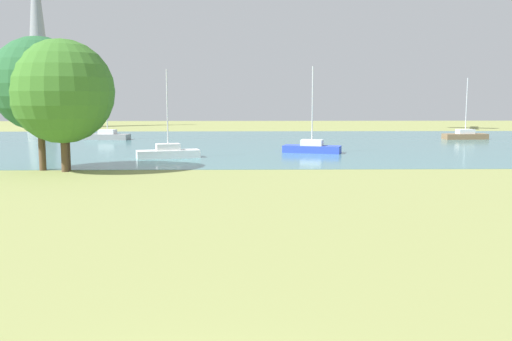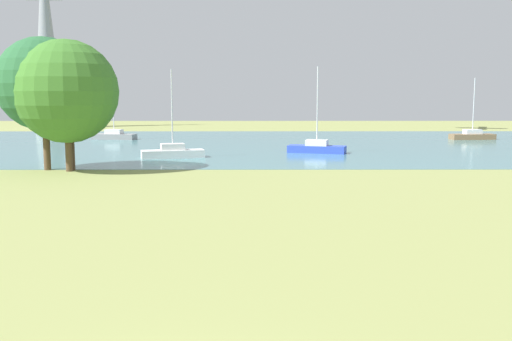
{
  "view_description": "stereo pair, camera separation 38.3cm",
  "coord_description": "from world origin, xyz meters",
  "px_view_note": "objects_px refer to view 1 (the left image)",
  "views": [
    {
      "loc": [
        1.17,
        -7.09,
        4.82
      ],
      "look_at": [
        1.68,
        16.25,
        1.76
      ],
      "focal_mm": 40.24,
      "sensor_mm": 36.0,
      "label": 1
    },
    {
      "loc": [
        1.55,
        -7.1,
        4.82
      ],
      "look_at": [
        1.68,
        16.25,
        1.76
      ],
      "focal_mm": 40.24,
      "sensor_mm": 36.0,
      "label": 2
    }
  ],
  "objects_px": {
    "tree_west_near": "(39,84)",
    "electricity_pylon": "(38,35)",
    "sailboat_gray": "(108,135)",
    "sailboat_blue": "(312,147)",
    "tree_west_far": "(64,97)",
    "sailboat_brown": "(465,135)",
    "sailboat_white": "(168,152)",
    "tree_mid_shore": "(62,91)"
  },
  "relations": [
    {
      "from": "tree_west_near",
      "to": "electricity_pylon",
      "type": "bearing_deg",
      "value": 109.15
    },
    {
      "from": "sailboat_gray",
      "to": "electricity_pylon",
      "type": "distance_m",
      "value": 31.37
    },
    {
      "from": "tree_west_near",
      "to": "electricity_pylon",
      "type": "height_order",
      "value": "electricity_pylon"
    },
    {
      "from": "electricity_pylon",
      "to": "sailboat_blue",
      "type": "bearing_deg",
      "value": -47.17
    },
    {
      "from": "tree_west_far",
      "to": "sailboat_brown",
      "type": "bearing_deg",
      "value": 35.57
    },
    {
      "from": "sailboat_white",
      "to": "sailboat_gray",
      "type": "height_order",
      "value": "sailboat_gray"
    },
    {
      "from": "tree_mid_shore",
      "to": "tree_west_near",
      "type": "bearing_deg",
      "value": 156.91
    },
    {
      "from": "sailboat_white",
      "to": "sailboat_brown",
      "type": "relative_size",
      "value": 1.02
    },
    {
      "from": "sailboat_blue",
      "to": "sailboat_brown",
      "type": "bearing_deg",
      "value": 38.03
    },
    {
      "from": "sailboat_blue",
      "to": "tree_west_near",
      "type": "height_order",
      "value": "tree_west_near"
    },
    {
      "from": "sailboat_brown",
      "to": "tree_mid_shore",
      "type": "xyz_separation_m",
      "value": [
        -35.8,
        -26.22,
        4.6
      ]
    },
    {
      "from": "tree_west_near",
      "to": "tree_mid_shore",
      "type": "height_order",
      "value": "tree_west_near"
    },
    {
      "from": "tree_west_far",
      "to": "electricity_pylon",
      "type": "distance_m",
      "value": 54.11
    },
    {
      "from": "sailboat_gray",
      "to": "tree_mid_shore",
      "type": "distance_m",
      "value": 27.19
    },
    {
      "from": "sailboat_blue",
      "to": "tree_mid_shore",
      "type": "relative_size",
      "value": 0.86
    },
    {
      "from": "sailboat_white",
      "to": "sailboat_blue",
      "type": "bearing_deg",
      "value": 17.98
    },
    {
      "from": "sailboat_white",
      "to": "electricity_pylon",
      "type": "distance_m",
      "value": 50.91
    },
    {
      "from": "sailboat_white",
      "to": "sailboat_brown",
      "type": "xyz_separation_m",
      "value": [
        30.28,
        18.38,
        -0.0
      ]
    },
    {
      "from": "sailboat_white",
      "to": "electricity_pylon",
      "type": "bearing_deg",
      "value": 119.83
    },
    {
      "from": "sailboat_blue",
      "to": "sailboat_gray",
      "type": "xyz_separation_m",
      "value": [
        -20.64,
        14.96,
        0.01
      ]
    },
    {
      "from": "tree_west_near",
      "to": "electricity_pylon",
      "type": "xyz_separation_m",
      "value": [
        -17.29,
        49.79,
        8.12
      ]
    },
    {
      "from": "sailboat_gray",
      "to": "electricity_pylon",
      "type": "relative_size",
      "value": 0.29
    },
    {
      "from": "sailboat_gray",
      "to": "sailboat_blue",
      "type": "bearing_deg",
      "value": -35.95
    },
    {
      "from": "sailboat_white",
      "to": "tree_mid_shore",
      "type": "xyz_separation_m",
      "value": [
        -5.52,
        -7.84,
        4.6
      ]
    },
    {
      "from": "sailboat_gray",
      "to": "tree_west_far",
      "type": "relative_size",
      "value": 1.08
    },
    {
      "from": "electricity_pylon",
      "to": "sailboat_brown",
      "type": "bearing_deg",
      "value": -23.92
    },
    {
      "from": "sailboat_blue",
      "to": "tree_mid_shore",
      "type": "bearing_deg",
      "value": -145.86
    },
    {
      "from": "tree_west_near",
      "to": "tree_mid_shore",
      "type": "relative_size",
      "value": 1.03
    },
    {
      "from": "sailboat_blue",
      "to": "sailboat_brown",
      "type": "height_order",
      "value": "sailboat_blue"
    },
    {
      "from": "sailboat_brown",
      "to": "electricity_pylon",
      "type": "distance_m",
      "value": 61.32
    },
    {
      "from": "tree_west_near",
      "to": "sailboat_white",
      "type": "bearing_deg",
      "value": 44.88
    },
    {
      "from": "sailboat_white",
      "to": "sailboat_brown",
      "type": "bearing_deg",
      "value": 31.26
    },
    {
      "from": "sailboat_blue",
      "to": "sailboat_white",
      "type": "relative_size",
      "value": 1.06
    },
    {
      "from": "tree_mid_shore",
      "to": "electricity_pylon",
      "type": "xyz_separation_m",
      "value": [
        -18.94,
        50.5,
        8.6
      ]
    },
    {
      "from": "tree_west_far",
      "to": "electricity_pylon",
      "type": "height_order",
      "value": "electricity_pylon"
    },
    {
      "from": "sailboat_brown",
      "to": "tree_west_far",
      "type": "bearing_deg",
      "value": -144.43
    },
    {
      "from": "sailboat_blue",
      "to": "tree_mid_shore",
      "type": "height_order",
      "value": "tree_mid_shore"
    },
    {
      "from": "tree_west_far",
      "to": "tree_mid_shore",
      "type": "bearing_deg",
      "value": -86.86
    },
    {
      "from": "sailboat_blue",
      "to": "tree_west_near",
      "type": "distance_m",
      "value": 22.28
    },
    {
      "from": "sailboat_blue",
      "to": "sailboat_gray",
      "type": "distance_m",
      "value": 25.49
    },
    {
      "from": "sailboat_gray",
      "to": "tree_west_near",
      "type": "bearing_deg",
      "value": -85.85
    },
    {
      "from": "sailboat_blue",
      "to": "sailboat_brown",
      "type": "xyz_separation_m",
      "value": [
        18.69,
        14.62,
        -0.01
      ]
    }
  ]
}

